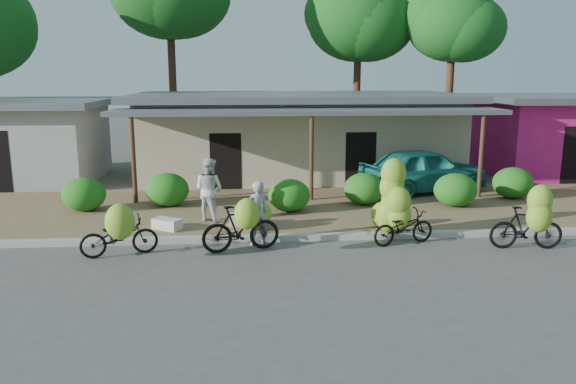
# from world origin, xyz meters

# --- Properties ---
(ground) EXTENTS (100.00, 100.00, 0.00)m
(ground) POSITION_xyz_m (0.00, 0.00, 0.00)
(ground) COLOR #504D4A
(ground) RESTS_ON ground
(sidewalk) EXTENTS (60.00, 6.00, 0.12)m
(sidewalk) POSITION_xyz_m (0.00, 5.00, 0.06)
(sidewalk) COLOR #7F6144
(sidewalk) RESTS_ON ground
(curb) EXTENTS (60.00, 0.25, 0.15)m
(curb) POSITION_xyz_m (0.00, 2.00, 0.07)
(curb) COLOR #A8A399
(curb) RESTS_ON ground
(shop_main) EXTENTS (13.00, 8.50, 3.35)m
(shop_main) POSITION_xyz_m (0.00, 10.93, 1.72)
(shop_main) COLOR #B8B08B
(shop_main) RESTS_ON ground
(shop_pink) EXTENTS (6.00, 6.00, 3.25)m
(shop_pink) POSITION_xyz_m (10.50, 10.99, 1.67)
(shop_pink) COLOR #DC218A
(shop_pink) RESTS_ON ground
(shop_grey) EXTENTS (7.00, 6.00, 3.15)m
(shop_grey) POSITION_xyz_m (-11.00, 10.99, 1.62)
(shop_grey) COLOR #ABABA6
(shop_grey) RESTS_ON ground
(tree_center_right) EXTENTS (5.15, 5.02, 8.69)m
(tree_center_right) POSITION_xyz_m (3.31, 16.61, 6.78)
(tree_center_right) COLOR #4D2B1E
(tree_center_right) RESTS_ON ground
(tree_near_right) EXTENTS (4.36, 4.17, 8.03)m
(tree_near_right) POSITION_xyz_m (7.31, 14.61, 6.40)
(tree_near_right) COLOR #4D2B1E
(tree_near_right) RESTS_ON ground
(hedge_0) EXTENTS (1.28, 1.15, 1.00)m
(hedge_0) POSITION_xyz_m (-6.91, 5.11, 0.62)
(hedge_0) COLOR #165F15
(hedge_0) RESTS_ON sidewalk
(hedge_1) EXTENTS (1.31, 1.18, 1.02)m
(hedge_1) POSITION_xyz_m (-4.52, 5.56, 0.63)
(hedge_1) COLOR #165F15
(hedge_1) RESTS_ON sidewalk
(hedge_2) EXTENTS (1.25, 1.13, 0.98)m
(hedge_2) POSITION_xyz_m (-0.84, 4.56, 0.61)
(hedge_2) COLOR #165F15
(hedge_2) RESTS_ON sidewalk
(hedge_3) EXTENTS (1.27, 1.15, 0.99)m
(hedge_3) POSITION_xyz_m (1.57, 5.30, 0.62)
(hedge_3) COLOR #165F15
(hedge_3) RESTS_ON sidewalk
(hedge_4) EXTENTS (1.32, 1.19, 1.03)m
(hedge_4) POSITION_xyz_m (4.30, 4.81, 0.64)
(hedge_4) COLOR #165F15
(hedge_4) RESTS_ON sidewalk
(hedge_5) EXTENTS (1.31, 1.18, 1.02)m
(hedge_5) POSITION_xyz_m (6.61, 5.81, 0.63)
(hedge_5) COLOR #165F15
(hedge_5) RESTS_ON sidewalk
(bike_far_left) EXTENTS (1.85, 1.44, 1.37)m
(bike_far_left) POSITION_xyz_m (-5.01, 0.96, 0.58)
(bike_far_left) COLOR black
(bike_far_left) RESTS_ON ground
(bike_left) EXTENTS (1.94, 1.35, 1.42)m
(bike_left) POSITION_xyz_m (-2.23, 1.12, 0.64)
(bike_left) COLOR black
(bike_left) RESTS_ON ground
(bike_center) EXTENTS (1.74, 1.33, 2.07)m
(bike_center) POSITION_xyz_m (1.63, 1.75, 0.84)
(bike_center) COLOR black
(bike_center) RESTS_ON ground
(bike_right) EXTENTS (1.78, 1.23, 1.69)m
(bike_right) POSITION_xyz_m (4.53, 0.68, 0.71)
(bike_right) COLOR black
(bike_right) RESTS_ON ground
(loose_banana_a) EXTENTS (0.55, 0.46, 0.68)m
(loose_banana_a) POSITION_xyz_m (-1.71, 2.93, 0.46)
(loose_banana_a) COLOR #85B32C
(loose_banana_a) RESTS_ON sidewalk
(loose_banana_b) EXTENTS (0.51, 0.43, 0.63)m
(loose_banana_b) POSITION_xyz_m (-1.80, 2.56, 0.44)
(loose_banana_b) COLOR #85B32C
(loose_banana_b) RESTS_ON sidewalk
(loose_banana_c) EXTENTS (0.55, 0.46, 0.68)m
(loose_banana_c) POSITION_xyz_m (1.46, 2.63, 0.46)
(loose_banana_c) COLOR #85B32C
(loose_banana_c) RESTS_ON sidewalk
(sack_near) EXTENTS (0.85, 0.41, 0.30)m
(sack_near) POSITION_xyz_m (-2.15, 3.13, 0.27)
(sack_near) COLOR beige
(sack_near) RESTS_ON sidewalk
(sack_far) EXTENTS (0.84, 0.72, 0.28)m
(sack_far) POSITION_xyz_m (-4.20, 2.87, 0.26)
(sack_far) COLOR beige
(sack_far) RESTS_ON sidewalk
(vendor) EXTENTS (0.69, 0.60, 1.60)m
(vendor) POSITION_xyz_m (-1.85, 1.70, 0.80)
(vendor) COLOR #969696
(vendor) RESTS_ON ground
(bystander) EXTENTS (1.08, 1.02, 1.76)m
(bystander) POSITION_xyz_m (-3.13, 3.71, 1.00)
(bystander) COLOR silver
(bystander) RESTS_ON sidewalk
(teal_van) EXTENTS (4.86, 3.11, 1.54)m
(teal_van) POSITION_xyz_m (3.99, 7.00, 0.89)
(teal_van) COLOR #18706A
(teal_van) RESTS_ON sidewalk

